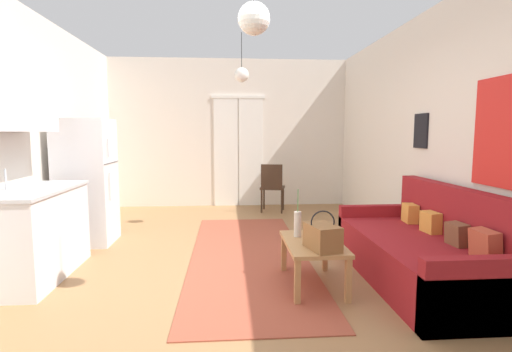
{
  "coord_description": "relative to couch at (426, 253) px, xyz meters",
  "views": [
    {
      "loc": [
        -0.04,
        -3.62,
        1.43
      ],
      "look_at": [
        0.33,
        1.31,
        0.87
      ],
      "focal_mm": 27.03,
      "sensor_mm": 36.0,
      "label": 1
    }
  ],
  "objects": [
    {
      "name": "accent_chair",
      "position": [
        -1.08,
        3.37,
        0.21
      ],
      "size": [
        0.5,
        0.48,
        0.87
      ],
      "rotation": [
        0.0,
        0.0,
        2.92
      ],
      "color": "#382619",
      "rests_on": "ground_plane"
    },
    {
      "name": "pendant_lamp_near",
      "position": [
        -1.67,
        -0.4,
        2.01
      ],
      "size": [
        0.25,
        0.25,
        0.66
      ],
      "color": "black"
    },
    {
      "name": "pendant_lamp_far",
      "position": [
        -1.67,
        2.17,
        1.97
      ],
      "size": [
        0.21,
        0.21,
        0.69
      ],
      "color": "black"
    },
    {
      "name": "wall_right",
      "position": [
        0.47,
        0.18,
        1.13
      ],
      "size": [
        0.12,
        7.99,
        2.83
      ],
      "color": "silver",
      "rests_on": "ground_plane"
    },
    {
      "name": "ground_plane",
      "position": [
        -1.84,
        0.18,
        -0.33
      ],
      "size": [
        5.13,
        8.39,
        0.1
      ],
      "primitive_type": "cube",
      "color": "#996D44"
    },
    {
      "name": "kitchen_counter",
      "position": [
        -3.8,
        0.4,
        0.5
      ],
      "size": [
        0.6,
        1.31,
        2.06
      ],
      "color": "silver",
      "rests_on": "ground_plane"
    },
    {
      "name": "handbag",
      "position": [
        -1.07,
        -0.24,
        0.25
      ],
      "size": [
        0.3,
        0.38,
        0.34
      ],
      "color": "brown",
      "rests_on": "coffee_table"
    },
    {
      "name": "refrigerator",
      "position": [
        -3.69,
        1.61,
        0.52
      ],
      "size": [
        0.67,
        0.62,
        1.6
      ],
      "color": "white",
      "rests_on": "ground_plane"
    },
    {
      "name": "coffee_table",
      "position": [
        -1.1,
        -0.0,
        0.08
      ],
      "size": [
        0.51,
        0.86,
        0.42
      ],
      "color": "#B27F4C",
      "rests_on": "ground_plane"
    },
    {
      "name": "couch",
      "position": [
        0.0,
        0.0,
        0.0
      ],
      "size": [
        0.92,
        2.04,
        0.91
      ],
      "color": "maroon",
      "rests_on": "ground_plane"
    },
    {
      "name": "wall_back",
      "position": [
        -1.84,
        4.12,
        1.12
      ],
      "size": [
        4.73,
        0.13,
        2.83
      ],
      "color": "silver",
      "rests_on": "ground_plane"
    },
    {
      "name": "bamboo_vase",
      "position": [
        -1.21,
        0.18,
        0.26
      ],
      "size": [
        0.07,
        0.07,
        0.47
      ],
      "color": "beige",
      "rests_on": "coffee_table"
    },
    {
      "name": "area_rug",
      "position": [
        -1.65,
        0.92,
        -0.28
      ],
      "size": [
        1.32,
        3.69,
        0.01
      ],
      "primitive_type": "cube",
      "color": "#9E4733",
      "rests_on": "ground_plane"
    }
  ]
}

